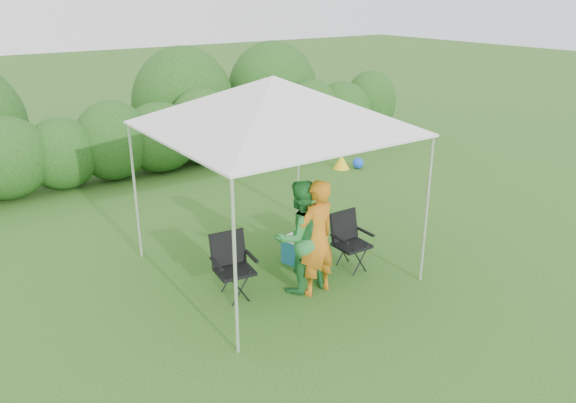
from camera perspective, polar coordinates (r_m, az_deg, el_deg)
ground at (r=8.08m, az=0.65°, el=-8.06°), size 70.00×70.00×0.00m
hedge at (r=12.87m, az=-14.72°, el=6.23°), size 15.33×1.53×1.80m
canopy at (r=7.63m, az=-1.48°, el=9.94°), size 3.10×3.10×2.83m
chair_right at (r=8.32m, az=6.18°, el=-3.59°), size 0.53×0.48×0.85m
chair_left at (r=7.56m, az=-5.73°, el=-6.06°), size 0.59×0.55×0.87m
man at (r=7.45m, az=2.92°, el=-3.72°), size 0.63×0.45×1.62m
woman at (r=7.53m, az=1.22°, el=-3.58°), size 0.79×0.62×1.58m
cooler at (r=8.57m, az=1.13°, el=-4.76°), size 0.56×0.46×0.41m
bottle at (r=8.44m, az=1.63°, el=-2.78°), size 0.06×0.06×0.24m
lawn_toy at (r=13.11m, az=5.89°, el=4.00°), size 0.64×0.54×0.32m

